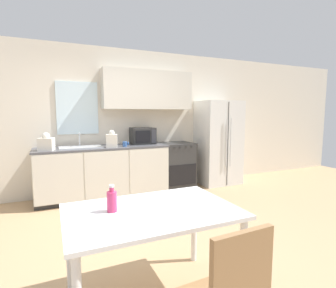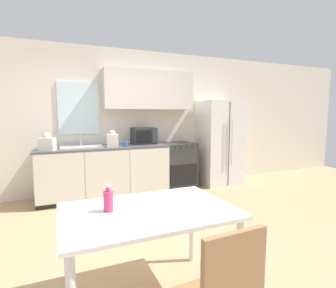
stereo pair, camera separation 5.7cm
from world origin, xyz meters
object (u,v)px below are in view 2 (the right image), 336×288
at_px(oven_range, 177,165).
at_px(coffee_mug, 126,144).
at_px(microwave, 144,136).
at_px(dining_table, 148,221).
at_px(refrigerator, 220,143).
at_px(drink_bottle, 108,200).

xyz_separation_m(oven_range, coffee_mug, (-1.09, -0.17, 0.50)).
distance_m(oven_range, microwave, 0.92).
height_order(microwave, dining_table, microwave).
distance_m(oven_range, dining_table, 3.26).
bearing_deg(coffee_mug, oven_range, 8.99).
bearing_deg(microwave, oven_range, -7.39).
bearing_deg(refrigerator, dining_table, -132.45).
xyz_separation_m(oven_range, refrigerator, (0.97, -0.04, 0.42)).
xyz_separation_m(refrigerator, dining_table, (-2.56, -2.80, -0.22)).
relative_size(oven_range, refrigerator, 0.52).
height_order(refrigerator, dining_table, refrigerator).
xyz_separation_m(refrigerator, microwave, (-1.65, 0.13, 0.19)).
height_order(oven_range, refrigerator, refrigerator).
bearing_deg(coffee_mug, microwave, 32.21).
xyz_separation_m(oven_range, dining_table, (-1.59, -2.84, 0.20)).
distance_m(oven_range, drink_bottle, 3.36).
distance_m(refrigerator, microwave, 1.66).
bearing_deg(oven_range, drink_bottle, -124.27).
height_order(refrigerator, coffee_mug, refrigerator).
bearing_deg(drink_bottle, dining_table, -16.25).
bearing_deg(drink_bottle, coffee_mug, 73.02).
height_order(oven_range, drink_bottle, drink_bottle).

